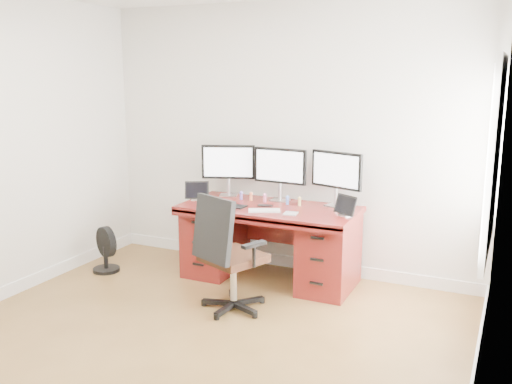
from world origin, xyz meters
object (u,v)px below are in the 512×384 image
at_px(office_chair, 229,273).
at_px(monitor_center, 280,168).
at_px(floor_fan, 105,250).
at_px(keyboard, 264,210).
at_px(desk, 270,240).

height_order(office_chair, monitor_center, monitor_center).
height_order(floor_fan, keyboard, keyboard).
bearing_deg(desk, keyboard, -81.01).
distance_m(office_chair, keyboard, 0.74).
bearing_deg(keyboard, floor_fan, 164.31).
relative_size(office_chair, monitor_center, 1.86).
distance_m(floor_fan, monitor_center, 1.98).
distance_m(desk, keyboard, 0.42).
height_order(floor_fan, monitor_center, monitor_center).
xyz_separation_m(desk, floor_fan, (-1.63, -0.50, -0.17)).
bearing_deg(desk, monitor_center, 90.02).
distance_m(desk, monitor_center, 0.72).
height_order(desk, keyboard, keyboard).
bearing_deg(monitor_center, keyboard, -82.72).
distance_m(desk, floor_fan, 1.71).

